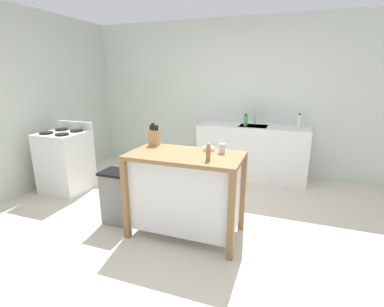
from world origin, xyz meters
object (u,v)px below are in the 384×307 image
at_px(bottle_hand_soap, 246,120).
at_px(kitchen_island, 186,190).
at_px(bowl_ceramic_wide, 209,149).
at_px(pepper_grinder, 208,152).
at_px(knife_block, 154,137).
at_px(trash_bin, 119,197).
at_px(sink_faucet, 255,118).
at_px(stove, 66,162).
at_px(drinking_cup, 222,148).
at_px(bottle_spray_cleaner, 299,121).

bearing_deg(bottle_hand_soap, kitchen_island, -98.38).
height_order(kitchen_island, bowl_ceramic_wide, bowl_ceramic_wide).
height_order(bowl_ceramic_wide, pepper_grinder, pepper_grinder).
height_order(knife_block, trash_bin, knife_block).
xyz_separation_m(knife_block, pepper_grinder, (0.75, -0.36, -0.01)).
xyz_separation_m(kitchen_island, trash_bin, (-0.82, -0.03, -0.19)).
bearing_deg(kitchen_island, sink_faucet, 79.51).
relative_size(pepper_grinder, stove, 0.17).
bearing_deg(kitchen_island, drinking_cup, 23.51).
bearing_deg(stove, bowl_ceramic_wide, -7.95).
distance_m(drinking_cup, pepper_grinder, 0.30).
bearing_deg(sink_faucet, kitchen_island, -100.49).
xyz_separation_m(kitchen_island, bowl_ceramic_wide, (0.19, 0.20, 0.42)).
bearing_deg(stove, sink_faucet, 33.46).
relative_size(trash_bin, sink_faucet, 2.86).
relative_size(drinking_cup, pepper_grinder, 0.58).
relative_size(sink_faucet, bottle_spray_cleaner, 1.00).
bearing_deg(knife_block, sink_faucet, 66.10).
height_order(bowl_ceramic_wide, sink_faucet, sink_faucet).
height_order(drinking_cup, trash_bin, drinking_cup).
bearing_deg(pepper_grinder, knife_block, 154.18).
bearing_deg(stove, kitchen_island, -13.97).
height_order(drinking_cup, bottle_spray_cleaner, bottle_spray_cleaner).
distance_m(knife_block, bottle_spray_cleaner, 2.45).
relative_size(trash_bin, stove, 0.63).
relative_size(drinking_cup, bottle_spray_cleaner, 0.46).
relative_size(knife_block, drinking_cup, 2.54).
relative_size(knife_block, bowl_ceramic_wide, 2.00).
xyz_separation_m(kitchen_island, bottle_hand_soap, (0.29, 1.94, 0.47)).
bearing_deg(pepper_grinder, bowl_ceramic_wide, 105.83).
height_order(kitchen_island, trash_bin, kitchen_island).
bearing_deg(kitchen_island, bowl_ceramic_wide, 47.43).
xyz_separation_m(kitchen_island, bottle_spray_cleaner, (1.09, 2.11, 0.48)).
bearing_deg(stove, knife_block, -10.49).
relative_size(kitchen_island, pepper_grinder, 6.81).
xyz_separation_m(kitchen_island, drinking_cup, (0.34, 0.15, 0.45)).
bearing_deg(bottle_spray_cleaner, sink_faucet, 174.81).
relative_size(kitchen_island, drinking_cup, 11.65).
bearing_deg(trash_bin, drinking_cup, 8.65).
bearing_deg(bottle_hand_soap, pepper_grinder, -90.05).
distance_m(pepper_grinder, sink_faucet, 2.32).
relative_size(sink_faucet, bottle_hand_soap, 1.10).
bearing_deg(bottle_spray_cleaner, drinking_cup, -110.82).
bearing_deg(pepper_grinder, stove, 164.41).
distance_m(kitchen_island, stove, 2.16).
relative_size(bowl_ceramic_wide, trash_bin, 0.20).
xyz_separation_m(bowl_ceramic_wide, bottle_spray_cleaner, (0.90, 1.91, 0.06)).
bearing_deg(trash_bin, stove, 156.65).
relative_size(knife_block, sink_faucet, 1.16).
bearing_deg(bowl_ceramic_wide, bottle_spray_cleaner, 64.67).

